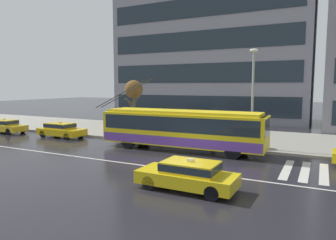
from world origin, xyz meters
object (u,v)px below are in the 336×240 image
at_px(pedestrian_waiting_by_pole, 204,120).
at_px(street_lamp, 253,90).
at_px(trolleybus, 182,128).
at_px(taxi_queued_behind_bus, 61,129).
at_px(pedestrian_at_shelter, 213,132).
at_px(taxi_oncoming_near, 188,174).
at_px(pedestrian_approaching_curb, 246,125).
at_px(street_tree_bare, 134,91).
at_px(pedestrian_walking_past, 161,120).
at_px(taxi_far_behind, 5,126).

distance_m(pedestrian_waiting_by_pole, street_lamp, 5.17).
bearing_deg(trolleybus, taxi_queued_behind_bus, 178.71).
xyz_separation_m(pedestrian_at_shelter, street_lamp, (2.80, 0.05, 3.07)).
height_order(taxi_oncoming_near, pedestrian_waiting_by_pole, pedestrian_waiting_by_pole).
distance_m(taxi_queued_behind_bus, pedestrian_approaching_curb, 15.88).
bearing_deg(street_tree_bare, pedestrian_walking_past, -28.94).
relative_size(pedestrian_waiting_by_pole, street_tree_bare, 0.40).
relative_size(pedestrian_approaching_curb, street_tree_bare, 0.41).
relative_size(taxi_far_behind, pedestrian_walking_past, 2.23).
bearing_deg(street_tree_bare, pedestrian_waiting_by_pole, -5.83).
xyz_separation_m(trolleybus, taxi_queued_behind_bus, (-11.73, 0.26, -0.85)).
xyz_separation_m(taxi_far_behind, street_lamp, (22.86, 2.54, 3.50)).
bearing_deg(taxi_queued_behind_bus, street_lamp, 7.12).
bearing_deg(pedestrian_approaching_curb, street_lamp, -14.35).
distance_m(taxi_queued_behind_bus, pedestrian_walking_past, 9.07).
height_order(taxi_far_behind, pedestrian_waiting_by_pole, pedestrian_waiting_by_pole).
bearing_deg(pedestrian_approaching_curb, street_tree_bare, 167.92).
xyz_separation_m(street_lamp, street_tree_bare, (-11.35, 2.45, -0.16)).
height_order(pedestrian_approaching_curb, street_lamp, street_lamp).
height_order(taxi_oncoming_near, pedestrian_approaching_curb, pedestrian_approaching_curb).
bearing_deg(taxi_far_behind, pedestrian_approaching_curb, 6.72).
distance_m(trolleybus, taxi_far_behind, 18.51).
xyz_separation_m(taxi_far_behind, pedestrian_walking_past, (15.48, 2.79, 1.02)).
relative_size(pedestrian_approaching_curb, pedestrian_walking_past, 1.04).
bearing_deg(taxi_oncoming_near, taxi_far_behind, 161.89).
height_order(trolleybus, street_lamp, street_lamp).
height_order(taxi_queued_behind_bus, street_tree_bare, street_tree_bare).
xyz_separation_m(taxi_oncoming_near, taxi_queued_behind_bus, (-15.41, 7.78, 0.00)).
bearing_deg(taxi_oncoming_near, taxi_queued_behind_bus, 153.21).
bearing_deg(pedestrian_walking_past, pedestrian_waiting_by_pole, 24.79).
xyz_separation_m(pedestrian_approaching_curb, pedestrian_walking_past, (-6.98, 0.15, -0.04)).
height_order(trolleybus, pedestrian_walking_past, trolleybus).
relative_size(pedestrian_at_shelter, pedestrian_walking_past, 0.88).
bearing_deg(taxi_oncoming_near, pedestrian_approaching_curb, 88.33).
xyz_separation_m(pedestrian_approaching_curb, street_lamp, (0.40, -0.10, 2.44)).
relative_size(taxi_queued_behind_bus, street_tree_bare, 0.89).
distance_m(pedestrian_at_shelter, street_lamp, 4.16).
relative_size(taxi_oncoming_near, pedestrian_walking_past, 2.27).
bearing_deg(taxi_queued_behind_bus, pedestrian_waiting_by_pole, 17.40).
bearing_deg(trolleybus, pedestrian_approaching_curb, 30.97).
xyz_separation_m(trolleybus, pedestrian_at_shelter, (1.57, 2.22, -0.41)).
bearing_deg(taxi_queued_behind_bus, taxi_far_behind, -175.51).
relative_size(street_lamp, street_tree_bare, 1.41).
relative_size(trolleybus, pedestrian_approaching_curb, 6.51).
xyz_separation_m(trolleybus, pedestrian_waiting_by_pole, (0.16, 3.99, 0.19)).
height_order(taxi_oncoming_near, street_lamp, street_lamp).
bearing_deg(pedestrian_approaching_curb, trolleybus, -149.03).
height_order(taxi_queued_behind_bus, pedestrian_at_shelter, pedestrian_at_shelter).
xyz_separation_m(trolleybus, taxi_oncoming_near, (3.68, -7.52, -0.85)).
distance_m(taxi_queued_behind_bus, street_tree_bare, 7.32).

